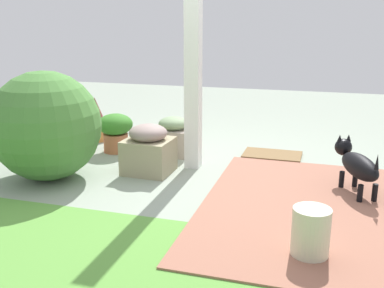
{
  "coord_description": "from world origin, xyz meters",
  "views": [
    {
      "loc": [
        -1.02,
        3.95,
        1.47
      ],
      "look_at": [
        0.08,
        0.25,
        0.4
      ],
      "focal_mm": 41.67,
      "sensor_mm": 36.0,
      "label": 1
    }
  ],
  "objects_px": {
    "porch_pillar": "(193,45)",
    "stone_planter_near": "(149,150)",
    "ceramic_urn": "(311,233)",
    "doormat": "(272,155)",
    "terracotta_pot_tall": "(63,134)",
    "round_shrub": "(46,126)",
    "terracotta_pot_spiky": "(96,120)",
    "terracotta_pot_broad": "(115,130)",
    "dog": "(357,164)",
    "stone_planter_nearest": "(174,136)"
  },
  "relations": [
    {
      "from": "porch_pillar",
      "to": "terracotta_pot_tall",
      "type": "xyz_separation_m",
      "value": [
        1.55,
        -0.04,
        -1.01
      ]
    },
    {
      "from": "dog",
      "to": "porch_pillar",
      "type": "bearing_deg",
      "value": -11.33
    },
    {
      "from": "stone_planter_nearest",
      "to": "ceramic_urn",
      "type": "xyz_separation_m",
      "value": [
        -1.58,
        1.94,
        -0.04
      ]
    },
    {
      "from": "terracotta_pot_broad",
      "to": "doormat",
      "type": "bearing_deg",
      "value": -169.5
    },
    {
      "from": "terracotta_pot_tall",
      "to": "doormat",
      "type": "distance_m",
      "value": 2.38
    },
    {
      "from": "terracotta_pot_spiky",
      "to": "doormat",
      "type": "xyz_separation_m",
      "value": [
        -2.24,
        0.08,
        -0.25
      ]
    },
    {
      "from": "terracotta_pot_spiky",
      "to": "round_shrub",
      "type": "bearing_deg",
      "value": 100.57
    },
    {
      "from": "round_shrub",
      "to": "stone_planter_near",
      "type": "bearing_deg",
      "value": -152.88
    },
    {
      "from": "stone_planter_nearest",
      "to": "terracotta_pot_broad",
      "type": "relative_size",
      "value": 0.99
    },
    {
      "from": "stone_planter_nearest",
      "to": "ceramic_urn",
      "type": "height_order",
      "value": "stone_planter_nearest"
    },
    {
      "from": "stone_planter_nearest",
      "to": "round_shrub",
      "type": "distance_m",
      "value": 1.46
    },
    {
      "from": "terracotta_pot_broad",
      "to": "terracotta_pot_spiky",
      "type": "xyz_separation_m",
      "value": [
        0.47,
        -0.41,
        0.0
      ]
    },
    {
      "from": "stone_planter_nearest",
      "to": "dog",
      "type": "bearing_deg",
      "value": 159.99
    },
    {
      "from": "terracotta_pot_tall",
      "to": "terracotta_pot_spiky",
      "type": "height_order",
      "value": "terracotta_pot_tall"
    },
    {
      "from": "stone_planter_near",
      "to": "terracotta_pot_spiky",
      "type": "relative_size",
      "value": 0.9
    },
    {
      "from": "stone_planter_near",
      "to": "ceramic_urn",
      "type": "relative_size",
      "value": 1.48
    },
    {
      "from": "stone_planter_near",
      "to": "terracotta_pot_tall",
      "type": "relative_size",
      "value": 0.77
    },
    {
      "from": "stone_planter_near",
      "to": "dog",
      "type": "height_order",
      "value": "stone_planter_near"
    },
    {
      "from": "dog",
      "to": "terracotta_pot_broad",
      "type": "bearing_deg",
      "value": -13.02
    },
    {
      "from": "stone_planter_near",
      "to": "terracotta_pot_broad",
      "type": "relative_size",
      "value": 1.11
    },
    {
      "from": "terracotta_pot_tall",
      "to": "terracotta_pot_spiky",
      "type": "distance_m",
      "value": 0.66
    },
    {
      "from": "stone_planter_nearest",
      "to": "ceramic_urn",
      "type": "bearing_deg",
      "value": 129.26
    },
    {
      "from": "terracotta_pot_tall",
      "to": "ceramic_urn",
      "type": "distance_m",
      "value": 3.22
    },
    {
      "from": "porch_pillar",
      "to": "round_shrub",
      "type": "distance_m",
      "value": 1.6
    },
    {
      "from": "dog",
      "to": "stone_planter_nearest",
      "type": "bearing_deg",
      "value": -20.01
    },
    {
      "from": "stone_planter_near",
      "to": "doormat",
      "type": "xyz_separation_m",
      "value": [
        -1.12,
        -0.91,
        -0.22
      ]
    },
    {
      "from": "porch_pillar",
      "to": "doormat",
      "type": "xyz_separation_m",
      "value": [
        -0.75,
        -0.61,
        -1.23
      ]
    },
    {
      "from": "terracotta_pot_broad",
      "to": "terracotta_pot_spiky",
      "type": "bearing_deg",
      "value": -40.92
    },
    {
      "from": "terracotta_pot_tall",
      "to": "ceramic_urn",
      "type": "xyz_separation_m",
      "value": [
        -2.79,
        1.6,
        -0.06
      ]
    },
    {
      "from": "porch_pillar",
      "to": "round_shrub",
      "type": "bearing_deg",
      "value": 30.9
    },
    {
      "from": "terracotta_pot_broad",
      "to": "dog",
      "type": "distance_m",
      "value": 2.66
    },
    {
      "from": "terracotta_pot_broad",
      "to": "dog",
      "type": "xyz_separation_m",
      "value": [
        -2.59,
        0.6,
        0.01
      ]
    },
    {
      "from": "porch_pillar",
      "to": "stone_planter_near",
      "type": "xyz_separation_m",
      "value": [
        0.37,
        0.3,
        -1.01
      ]
    },
    {
      "from": "stone_planter_near",
      "to": "doormat",
      "type": "distance_m",
      "value": 1.46
    },
    {
      "from": "stone_planter_nearest",
      "to": "dog",
      "type": "relative_size",
      "value": 0.66
    },
    {
      "from": "round_shrub",
      "to": "doormat",
      "type": "distance_m",
      "value": 2.44
    },
    {
      "from": "porch_pillar",
      "to": "terracotta_pot_tall",
      "type": "bearing_deg",
      "value": -1.49
    },
    {
      "from": "stone_planter_near",
      "to": "terracotta_pot_tall",
      "type": "xyz_separation_m",
      "value": [
        1.18,
        -0.34,
        -0.01
      ]
    },
    {
      "from": "stone_planter_near",
      "to": "ceramic_urn",
      "type": "xyz_separation_m",
      "value": [
        -1.62,
        1.26,
        -0.07
      ]
    },
    {
      "from": "stone_planter_near",
      "to": "dog",
      "type": "distance_m",
      "value": 1.95
    },
    {
      "from": "doormat",
      "to": "stone_planter_near",
      "type": "bearing_deg",
      "value": 39.01
    },
    {
      "from": "porch_pillar",
      "to": "round_shrub",
      "type": "relative_size",
      "value": 2.4
    },
    {
      "from": "terracotta_pot_spiky",
      "to": "terracotta_pot_broad",
      "type": "bearing_deg",
      "value": 139.08
    },
    {
      "from": "ceramic_urn",
      "to": "doormat",
      "type": "height_order",
      "value": "ceramic_urn"
    },
    {
      "from": "doormat",
      "to": "terracotta_pot_spiky",
      "type": "bearing_deg",
      "value": -2.11
    },
    {
      "from": "stone_planter_nearest",
      "to": "doormat",
      "type": "height_order",
      "value": "stone_planter_nearest"
    },
    {
      "from": "terracotta_pot_spiky",
      "to": "doormat",
      "type": "bearing_deg",
      "value": 177.89
    },
    {
      "from": "terracotta_pot_spiky",
      "to": "ceramic_urn",
      "type": "distance_m",
      "value": 3.54
    },
    {
      "from": "stone_planter_nearest",
      "to": "doormat",
      "type": "xyz_separation_m",
      "value": [
        -1.09,
        -0.23,
        -0.19
      ]
    },
    {
      "from": "porch_pillar",
      "to": "terracotta_pot_spiky",
      "type": "relative_size",
      "value": 4.53
    }
  ]
}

